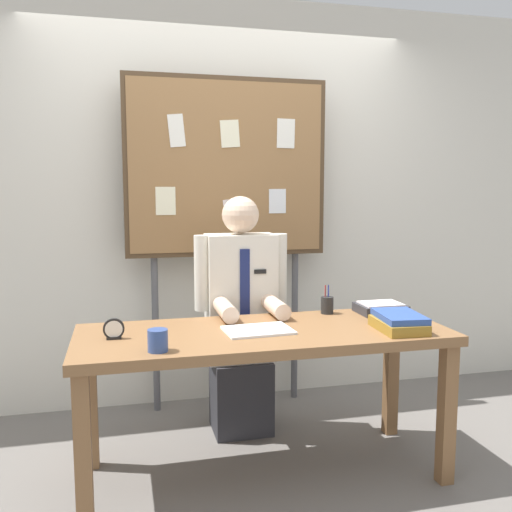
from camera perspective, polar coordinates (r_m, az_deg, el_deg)
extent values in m
plane|color=slate|center=(3.03, 0.79, -21.64)|extent=(12.00, 12.00, 0.00)
cube|color=silver|center=(3.77, -3.57, 5.43)|extent=(6.40, 0.08, 2.70)
cube|color=brown|center=(2.75, 0.81, -8.17)|extent=(1.83, 0.70, 0.05)
cube|color=brown|center=(2.54, -17.47, -18.96)|extent=(0.07, 0.07, 0.71)
cube|color=brown|center=(2.96, 19.15, -15.20)|extent=(0.07, 0.07, 0.71)
cube|color=brown|center=(3.07, -16.79, -14.29)|extent=(0.07, 0.07, 0.71)
cube|color=brown|center=(3.42, 13.80, -11.93)|extent=(0.07, 0.07, 0.71)
cube|color=#2D2D33|center=(3.41, -1.56, -14.16)|extent=(0.34, 0.30, 0.44)
cube|color=silver|center=(3.25, -1.60, -4.33)|extent=(0.40, 0.22, 0.75)
sphere|color=beige|center=(3.19, -1.63, 4.29)|extent=(0.21, 0.21, 0.21)
cylinder|color=silver|center=(3.16, -5.61, -1.76)|extent=(0.09, 0.09, 0.43)
cylinder|color=silver|center=(3.26, 2.43, -1.47)|extent=(0.09, 0.09, 0.43)
cylinder|color=beige|center=(2.97, -3.18, -5.56)|extent=(0.09, 0.30, 0.09)
cylinder|color=beige|center=(3.04, 2.04, -5.29)|extent=(0.09, 0.30, 0.09)
cube|color=navy|center=(3.13, -1.16, -3.72)|extent=(0.06, 0.01, 0.49)
cube|color=black|center=(3.13, 0.45, -1.62)|extent=(0.07, 0.01, 0.02)
cube|color=#4C3823|center=(3.58, -3.02, 9.14)|extent=(1.31, 0.05, 1.14)
cube|color=olive|center=(3.57, -2.98, 9.14)|extent=(1.25, 0.04, 1.08)
cylinder|color=#59595E|center=(3.67, -10.35, -7.78)|extent=(0.04, 0.04, 1.05)
cylinder|color=#59595E|center=(3.84, 4.01, -7.02)|extent=(0.04, 0.04, 1.05)
cube|color=white|center=(3.51, -8.23, 12.74)|extent=(0.11, 0.00, 0.21)
cube|color=white|center=(3.65, 3.11, 12.55)|extent=(0.12, 0.00, 0.19)
cube|color=silver|center=(3.55, -2.43, 4.94)|extent=(0.13, 0.00, 0.13)
cube|color=#F4EFCC|center=(3.56, -2.72, 12.54)|extent=(0.13, 0.00, 0.18)
cube|color=#F4EFCC|center=(3.49, -9.34, 5.64)|extent=(0.12, 0.00, 0.18)
cube|color=white|center=(3.62, 2.23, 5.70)|extent=(0.12, 0.00, 0.16)
cube|color=olive|center=(2.82, 14.53, -6.96)|extent=(0.22, 0.30, 0.05)
cube|color=#2D4C99|center=(2.83, 14.64, -6.06)|extent=(0.23, 0.31, 0.03)
cube|color=white|center=(2.72, 0.20, -7.69)|extent=(0.34, 0.25, 0.01)
cylinder|color=black|center=(2.66, -14.52, -7.30)|extent=(0.10, 0.02, 0.10)
cylinder|color=white|center=(2.65, -14.52, -7.37)|extent=(0.08, 0.00, 0.08)
cube|color=black|center=(2.67, -14.49, -8.19)|extent=(0.07, 0.04, 0.01)
cylinder|color=#334C8C|center=(2.42, -10.14, -8.60)|extent=(0.09, 0.09, 0.10)
cylinder|color=#262626|center=(3.12, 7.37, -5.07)|extent=(0.07, 0.07, 0.09)
cylinder|color=#263399|center=(3.12, 7.49, -4.31)|extent=(0.01, 0.01, 0.15)
cylinder|color=maroon|center=(3.11, 7.17, -4.33)|extent=(0.01, 0.01, 0.15)
cube|color=#333338|center=(3.19, 12.77, -5.33)|extent=(0.26, 0.20, 0.05)
cube|color=silver|center=(3.18, 12.78, -4.81)|extent=(0.22, 0.17, 0.01)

